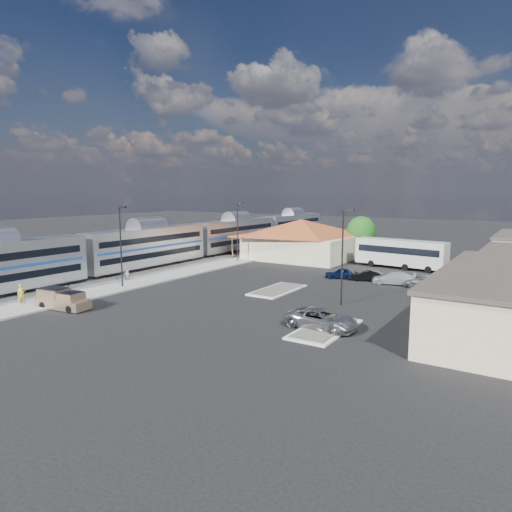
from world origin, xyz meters
The scene contains 23 objects.
ground centered at (0.00, 0.00, 0.00)m, with size 280.00×280.00×0.00m, color black.
railbed centered at (-21.00, 8.00, 0.06)m, with size 16.00×100.00×0.12m, color #4C4944.
platform centered at (-12.00, 6.00, 0.09)m, with size 5.50×92.00×0.18m, color gray.
passenger_train centered at (-18.00, 4.66, 2.87)m, with size 3.00×104.00×5.55m.
freight_cars centered at (-24.00, 9.43, 1.93)m, with size 2.80×46.00×4.00m.
station_depot centered at (-4.56, 24.00, 3.13)m, with size 18.35×12.24×6.20m.
traffic_island_south centered at (4.00, 2.00, 0.10)m, with size 3.30×7.50×0.21m.
traffic_island_north centered at (14.00, -8.00, 0.10)m, with size 3.30×7.50×0.21m.
lamp_plat_s centered at (-10.90, -6.00, 5.34)m, with size 1.08×0.25×9.00m.
lamp_plat_n centered at (-10.90, 16.00, 5.34)m, with size 1.08×0.25×9.00m.
lamp_lot centered at (12.10, 0.00, 5.34)m, with size 1.08×0.25×9.00m.
tree_depot centered at (3.00, 30.00, 4.02)m, with size 4.71×4.71×6.63m.
pickup_truck centered at (-8.50, -14.97, 0.84)m, with size 5.31×2.50×1.77m.
suv centered at (13.67, -7.92, 0.79)m, with size 2.64×5.72×1.59m, color #999BA1.
coach_bus centered at (11.04, 23.37, 2.26)m, with size 12.46×4.13×3.92m.
person_a centered at (-12.54, -16.46, 1.13)m, with size 0.70×0.46×1.91m, color gold.
person_b centered at (-13.46, -3.23, 0.97)m, with size 0.77×0.60×1.59m, color silver.
parked_car_a centered at (6.99, 12.08, 0.65)m, with size 1.53×3.80×1.29m, color #0C1B40.
parked_car_b centered at (10.19, 12.38, 0.65)m, with size 1.38×3.95×1.30m, color black.
parked_car_c centered at (13.39, 12.08, 0.70)m, with size 1.95×4.79×1.39m, color white.
parked_car_d centered at (16.59, 12.38, 0.64)m, with size 2.13×4.62×1.28m, color #9A9CA2.
parked_car_e centered at (19.79, 12.08, 0.67)m, with size 1.58×3.92×1.34m, color maroon.
parked_car_f centered at (22.99, 12.38, 0.74)m, with size 1.57×4.49×1.48m, color black.
Camera 1 is at (27.79, -39.24, 10.58)m, focal length 32.00 mm.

